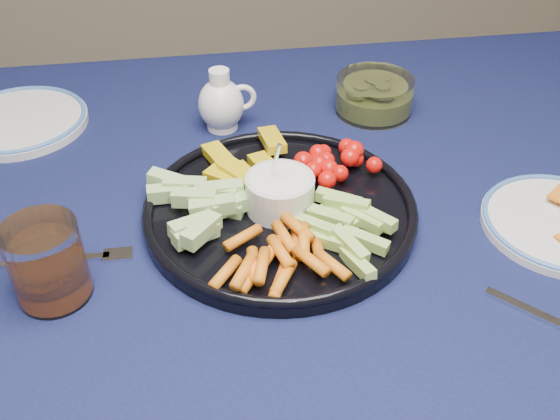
{
  "coord_description": "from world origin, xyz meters",
  "views": [
    {
      "loc": [
        -0.13,
        -0.61,
        1.26
      ],
      "look_at": [
        -0.04,
        0.02,
        0.76
      ],
      "focal_mm": 40.0,
      "sensor_mm": 36.0,
      "label": 1
    }
  ],
  "objects": [
    {
      "name": "dining_table",
      "position": [
        0.0,
        0.0,
        0.66
      ],
      "size": [
        1.67,
        1.07,
        0.75
      ],
      "color": "#4E2E1A",
      "rests_on": "ground"
    },
    {
      "name": "crudite_platter",
      "position": [
        -0.04,
        0.02,
        0.77
      ],
      "size": [
        0.35,
        0.35,
        0.11
      ],
      "color": "black",
      "rests_on": "dining_table"
    },
    {
      "name": "creamer_pitcher",
      "position": [
        -0.09,
        0.26,
        0.79
      ],
      "size": [
        0.09,
        0.07,
        0.1
      ],
      "color": "white",
      "rests_on": "dining_table"
    },
    {
      "name": "pickle_bowl",
      "position": [
        0.16,
        0.27,
        0.77
      ],
      "size": [
        0.13,
        0.13,
        0.06
      ],
      "color": "silver",
      "rests_on": "dining_table"
    },
    {
      "name": "juice_tumbler",
      "position": [
        -0.31,
        -0.08,
        0.79
      ],
      "size": [
        0.08,
        0.08,
        0.1
      ],
      "color": "silver",
      "rests_on": "dining_table"
    },
    {
      "name": "fork_left",
      "position": [
        -0.29,
        -0.02,
        0.75
      ],
      "size": [
        0.17,
        0.02,
        0.0
      ],
      "color": "silver",
      "rests_on": "dining_table"
    },
    {
      "name": "side_plate_extra",
      "position": [
        -0.41,
        0.31,
        0.76
      ],
      "size": [
        0.21,
        0.21,
        0.02
      ],
      "color": "silver",
      "rests_on": "dining_table"
    }
  ]
}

